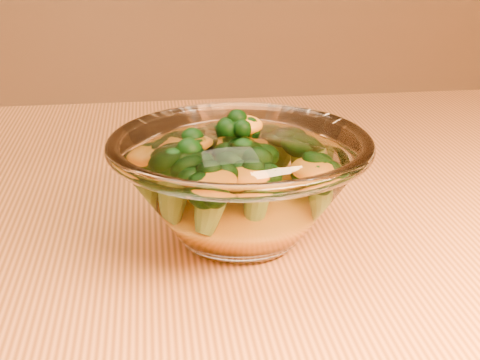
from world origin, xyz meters
name	(u,v)px	position (x,y,z in m)	size (l,w,h in m)	color
table	(249,329)	(0.00, 0.00, 0.65)	(1.20, 0.80, 0.75)	#D78040
glass_bowl	(240,185)	(-0.01, -0.02, 0.80)	(0.20, 0.20, 0.09)	white
cheese_sauce	(240,207)	(-0.01, -0.02, 0.78)	(0.10, 0.10, 0.03)	orange
broccoli_heap	(228,168)	(-0.02, -0.01, 0.81)	(0.13, 0.13, 0.07)	black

